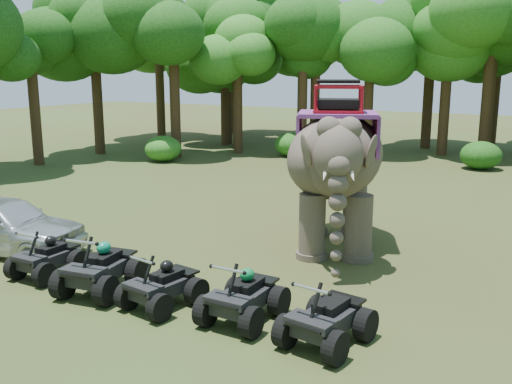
% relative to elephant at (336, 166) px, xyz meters
% --- Properties ---
extents(ground, '(110.00, 110.00, 0.00)m').
position_rel_elephant_xyz_m(ground, '(-1.06, -3.74, -2.25)').
color(ground, '#47381E').
rests_on(ground, ground).
extents(elephant, '(4.22, 5.86, 4.51)m').
position_rel_elephant_xyz_m(elephant, '(0.00, 0.00, 0.00)').
color(elephant, brown).
rests_on(elephant, ground).
extents(parked_car, '(4.75, 2.66, 1.53)m').
position_rel_elephant_xyz_m(parked_car, '(-7.52, -4.82, -1.49)').
color(parked_car, silver).
rests_on(parked_car, ground).
extents(atv_0, '(1.17, 1.59, 1.17)m').
position_rel_elephant_xyz_m(atv_0, '(-5.05, -5.53, -1.67)').
color(atv_0, black).
rests_on(atv_0, ground).
extents(atv_1, '(1.61, 2.02, 1.36)m').
position_rel_elephant_xyz_m(atv_1, '(-3.22, -5.64, -1.57)').
color(atv_1, black).
rests_on(atv_1, ground).
extents(atv_2, '(1.38, 1.75, 1.19)m').
position_rel_elephant_xyz_m(atv_2, '(-1.54, -5.61, -1.66)').
color(atv_2, black).
rests_on(atv_2, ground).
extents(atv_3, '(1.25, 1.71, 1.26)m').
position_rel_elephant_xyz_m(atv_3, '(0.25, -5.36, -1.62)').
color(atv_3, black).
rests_on(atv_3, ground).
extents(atv_4, '(1.46, 1.85, 1.25)m').
position_rel_elephant_xyz_m(atv_4, '(2.03, -5.46, -1.63)').
color(atv_4, black).
rests_on(atv_4, ground).
extents(tree_0, '(6.46, 6.46, 9.23)m').
position_rel_elephant_xyz_m(tree_0, '(-1.06, 19.05, 2.36)').
color(tree_0, '#195114').
rests_on(tree_0, ground).
extents(tree_26, '(5.18, 5.18, 7.40)m').
position_rel_elephant_xyz_m(tree_26, '(-18.35, 5.42, 1.45)').
color(tree_26, '#195114').
rests_on(tree_26, ground).
extents(tree_27, '(6.24, 6.24, 8.91)m').
position_rel_elephant_xyz_m(tree_27, '(-18.45, 9.88, 2.20)').
color(tree_27, '#195114').
rests_on(tree_27, ground).
extents(tree_28, '(6.12, 6.12, 8.74)m').
position_rel_elephant_xyz_m(tree_28, '(-13.79, 11.00, 2.12)').
color(tree_28, '#195114').
rests_on(tree_28, ground).
extents(tree_29, '(4.84, 4.84, 6.91)m').
position_rel_elephant_xyz_m(tree_29, '(-11.56, 13.97, 1.20)').
color(tree_29, '#195114').
rests_on(tree_29, ground).
extents(tree_30, '(5.52, 5.52, 7.89)m').
position_rel_elephant_xyz_m(tree_30, '(-8.19, 15.48, 1.69)').
color(tree_30, '#195114').
rests_on(tree_30, ground).
extents(tree_31, '(5.38, 5.38, 7.68)m').
position_rel_elephant_xyz_m(tree_31, '(-4.73, 16.74, 1.59)').
color(tree_31, '#195114').
rests_on(tree_31, ground).
extents(tree_32, '(6.64, 6.64, 9.49)m').
position_rel_elephant_xyz_m(tree_32, '(-12.86, 25.34, 2.49)').
color(tree_32, '#195114').
rests_on(tree_32, ground).
extents(tree_34, '(7.00, 7.00, 10.00)m').
position_rel_elephant_xyz_m(tree_34, '(-2.57, 21.54, 2.75)').
color(tree_34, '#195114').
rests_on(tree_34, ground).
extents(tree_35, '(5.01, 5.01, 7.15)m').
position_rel_elephant_xyz_m(tree_35, '(-17.25, 23.52, 1.32)').
color(tree_35, '#195114').
rests_on(tree_35, ground).
extents(tree_36, '(6.74, 6.74, 9.63)m').
position_rel_elephant_xyz_m(tree_36, '(-19.80, 17.21, 2.56)').
color(tree_36, '#195114').
rests_on(tree_36, ground).
extents(tree_37, '(5.49, 5.49, 7.84)m').
position_rel_elephant_xyz_m(tree_37, '(-7.80, 16.35, 1.67)').
color(tree_37, '#195114').
rests_on(tree_37, ground).
extents(tree_38, '(6.25, 6.25, 8.93)m').
position_rel_elephant_xyz_m(tree_38, '(1.09, 19.30, 2.21)').
color(tree_38, '#195114').
rests_on(tree_38, ground).
extents(tree_40, '(5.54, 5.54, 7.91)m').
position_rel_elephant_xyz_m(tree_40, '(-13.12, 16.44, 1.70)').
color(tree_40, '#195114').
rests_on(tree_40, ground).
extents(tree_41, '(5.75, 5.75, 8.21)m').
position_rel_elephant_xyz_m(tree_41, '(-17.50, 23.04, 1.85)').
color(tree_41, '#195114').
rests_on(tree_41, ground).
extents(tree_42, '(7.25, 7.25, 10.36)m').
position_rel_elephant_xyz_m(tree_42, '(-14.44, 17.37, 2.93)').
color(tree_42, '#195114').
rests_on(tree_42, ground).
extents(tree_44, '(5.83, 5.83, 8.34)m').
position_rel_elephant_xyz_m(tree_44, '(1.04, 22.96, 1.91)').
color(tree_44, '#195114').
rests_on(tree_44, ground).
extents(tree_45, '(5.10, 5.10, 7.29)m').
position_rel_elephant_xyz_m(tree_45, '(-14.18, 16.67, 1.39)').
color(tree_45, '#195114').
rests_on(tree_45, ground).
extents(tree_46, '(7.43, 7.43, 10.62)m').
position_rel_elephant_xyz_m(tree_46, '(1.14, 19.62, 3.05)').
color(tree_46, '#195114').
rests_on(tree_46, ground).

